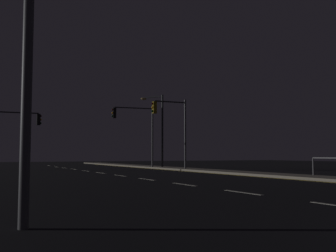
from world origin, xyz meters
The scene contains 8 objects.
ground_plane centered at (0.00, 17.50, 0.00)m, with size 112.00×112.00×0.00m, color black.
sidewalk_right centered at (7.89, 17.50, 0.07)m, with size 2.21×77.00×0.14m, color #9E937F.
lane_markings_center centered at (0.00, 21.00, 0.01)m, with size 0.14×50.00×0.01m.
lane_edge_line centered at (6.54, 22.50, 0.01)m, with size 0.14×53.00×0.01m.
traffic_light_mid_right centered at (5.43, 32.25, 4.14)m, with size 3.94×0.69×5.69m.
traffic_light_far_right centered at (-5.29, 33.16, 3.58)m, with size 4.58×0.47×5.02m.
traffic_light_overhead_east centered at (6.22, 26.48, 4.04)m, with size 3.04×0.37×5.62m.
street_lamp_across_street centered at (7.69, 32.06, 4.29)m, with size 1.60×1.91×6.78m.
Camera 1 is at (-8.18, -1.83, 1.25)m, focal length 42.49 mm.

